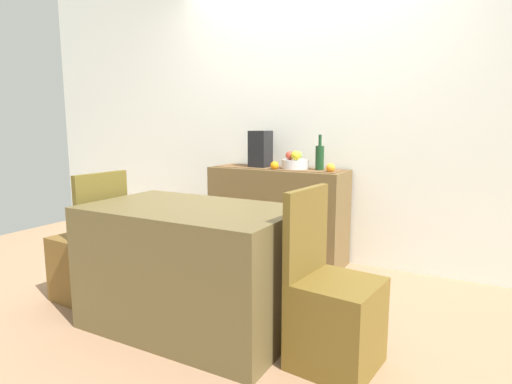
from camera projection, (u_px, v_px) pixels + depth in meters
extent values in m
cube|color=#A1795A|center=(241.00, 301.00, 3.01)|extent=(6.40, 6.40, 0.02)
cube|color=silver|center=(308.00, 108.00, 3.82)|extent=(6.40, 0.06, 2.70)
cube|color=brown|center=(277.00, 215.00, 3.82)|extent=(1.21, 0.42, 0.83)
cube|color=brown|center=(278.00, 168.00, 3.75)|extent=(1.14, 0.32, 0.01)
cylinder|color=silver|center=(295.00, 164.00, 3.67)|extent=(0.23, 0.23, 0.08)
sphere|color=#85B141|center=(299.00, 155.00, 3.71)|extent=(0.07, 0.07, 0.07)
sphere|color=gold|center=(296.00, 156.00, 3.59)|extent=(0.08, 0.08, 0.08)
sphere|color=#BE3E2D|center=(290.00, 155.00, 3.66)|extent=(0.07, 0.07, 0.07)
cylinder|color=#193E1F|center=(320.00, 158.00, 3.55)|extent=(0.07, 0.07, 0.21)
cylinder|color=#193E1F|center=(320.00, 140.00, 3.53)|extent=(0.03, 0.03, 0.09)
cube|color=black|center=(260.00, 149.00, 3.81)|extent=(0.16, 0.18, 0.32)
sphere|color=orange|center=(331.00, 168.00, 3.44)|extent=(0.07, 0.07, 0.07)
sphere|color=orange|center=(275.00, 166.00, 3.63)|extent=(0.07, 0.07, 0.07)
cube|color=brown|center=(192.00, 267.00, 2.57)|extent=(1.24, 0.74, 0.74)
cube|color=brown|center=(89.00, 267.00, 3.02)|extent=(0.43, 0.43, 0.45)
cube|color=brown|center=(102.00, 206.00, 2.85)|extent=(0.07, 0.40, 0.45)
cube|color=brown|center=(336.00, 324.00, 2.16)|extent=(0.44, 0.44, 0.45)
cube|color=brown|center=(306.00, 232.00, 2.19)|extent=(0.08, 0.40, 0.45)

